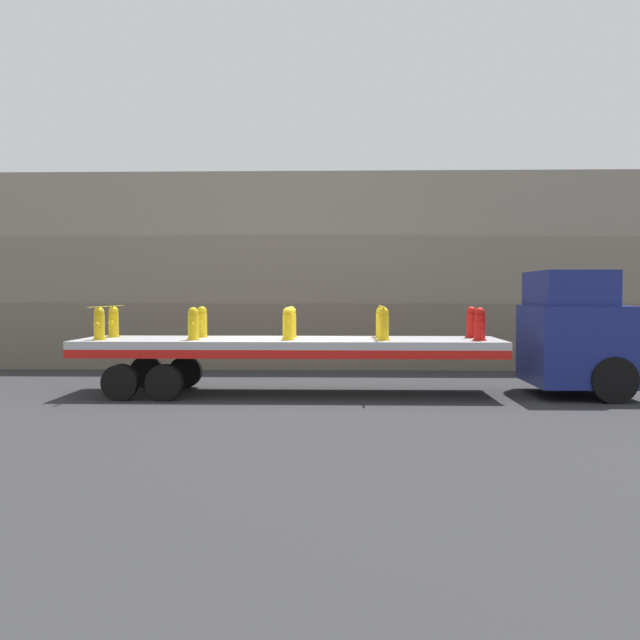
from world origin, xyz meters
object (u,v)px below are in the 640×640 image
object	(u,v)px
fire_hydrant_yellow_far_1	(202,322)
fire_hydrant_red_far_4	(471,323)
fire_hydrant_yellow_far_3	(381,323)
fire_hydrant_red_near_4	(480,325)
truck_cab	(580,333)
fire_hydrant_yellow_near_3	(383,324)
fire_hydrant_yellow_near_1	(193,324)
fire_hydrant_yellow_near_2	(288,324)
fire_hydrant_yellow_far_2	(291,322)
fire_hydrant_yellow_near_0	(99,324)
flatbed_trailer	(270,348)
fire_hydrant_yellow_far_0	(114,322)

from	to	relation	value
fire_hydrant_yellow_far_1	fire_hydrant_red_far_4	xyz separation A→B (m)	(6.71, 0.00, 0.00)
fire_hydrant_yellow_far_3	fire_hydrant_red_near_4	bearing A→B (deg)	-25.38
truck_cab	fire_hydrant_red_far_4	size ratio (longest dim) A/B	3.84
fire_hydrant_yellow_near_3	fire_hydrant_red_far_4	size ratio (longest dim) A/B	1.00
fire_hydrant_yellow_near_1	fire_hydrant_yellow_near_2	bearing A→B (deg)	0.00
fire_hydrant_yellow_far_2	fire_hydrant_yellow_near_2	bearing A→B (deg)	-90.00
fire_hydrant_red_near_4	fire_hydrant_yellow_near_2	bearing A→B (deg)	180.00
fire_hydrant_yellow_near_0	fire_hydrant_yellow_near_1	size ratio (longest dim) A/B	1.00
fire_hydrant_yellow_far_1	fire_hydrant_yellow_near_3	xyz separation A→B (m)	(4.48, -1.06, 0.00)
fire_hydrant_yellow_far_1	flatbed_trailer	bearing A→B (deg)	-16.84
fire_hydrant_yellow_near_1	fire_hydrant_yellow_far_1	distance (m)	1.06
fire_hydrant_yellow_near_1	fire_hydrant_yellow_near_2	size ratio (longest dim) A/B	1.00
fire_hydrant_red_far_4	fire_hydrant_yellow_far_1	bearing A→B (deg)	180.00
fire_hydrant_yellow_near_3	fire_hydrant_yellow_far_3	bearing A→B (deg)	90.00
fire_hydrant_yellow_near_0	fire_hydrant_yellow_near_3	size ratio (longest dim) A/B	1.00
flatbed_trailer	fire_hydrant_yellow_far_2	bearing A→B (deg)	47.62
fire_hydrant_yellow_near_1	fire_hydrant_yellow_far_2	xyz separation A→B (m)	(2.24, 1.06, 0.00)
truck_cab	fire_hydrant_yellow_far_0	distance (m)	11.46
fire_hydrant_yellow_far_3	fire_hydrant_red_far_4	xyz separation A→B (m)	(2.24, 0.00, 0.00)
fire_hydrant_yellow_far_0	fire_hydrant_yellow_near_3	xyz separation A→B (m)	(6.71, -1.06, 0.00)
fire_hydrant_yellow_far_1	fire_hydrant_yellow_near_2	distance (m)	2.48
fire_hydrant_yellow_near_2	fire_hydrant_red_far_4	world-z (taller)	same
fire_hydrant_yellow_near_3	fire_hydrant_red_far_4	world-z (taller)	same
fire_hydrant_yellow_far_2	fire_hydrant_yellow_near_3	bearing A→B (deg)	-25.38
fire_hydrant_yellow_far_0	fire_hydrant_red_far_4	xyz separation A→B (m)	(8.95, 0.00, 0.00)
fire_hydrant_yellow_far_0	fire_hydrant_red_far_4	distance (m)	8.95
truck_cab	fire_hydrant_yellow_far_0	bearing A→B (deg)	177.35
fire_hydrant_yellow_far_0	fire_hydrant_yellow_near_1	bearing A→B (deg)	-25.38
fire_hydrant_yellow_near_1	fire_hydrant_yellow_near_2	world-z (taller)	same
truck_cab	fire_hydrant_yellow_far_2	xyz separation A→B (m)	(-6.97, 0.53, 0.23)
fire_hydrant_yellow_near_0	fire_hydrant_yellow_far_2	distance (m)	4.60
fire_hydrant_yellow_far_1	fire_hydrant_yellow_near_2	bearing A→B (deg)	-25.38
fire_hydrant_yellow_near_0	fire_hydrant_red_near_4	xyz separation A→B (m)	(8.95, 0.00, 0.00)
fire_hydrant_yellow_near_1	fire_hydrant_red_near_4	world-z (taller)	same
fire_hydrant_red_near_4	fire_hydrant_yellow_near_0	bearing A→B (deg)	180.00
fire_hydrant_yellow_far_0	fire_hydrant_yellow_far_1	bearing A→B (deg)	0.00
flatbed_trailer	fire_hydrant_yellow_near_3	distance (m)	2.84
fire_hydrant_yellow_near_1	flatbed_trailer	bearing A→B (deg)	16.84
fire_hydrant_yellow_far_2	fire_hydrant_red_near_4	distance (m)	4.60
truck_cab	fire_hydrant_red_near_4	bearing A→B (deg)	-168.00
fire_hydrant_yellow_near_0	fire_hydrant_yellow_far_3	distance (m)	6.80
fire_hydrant_yellow_far_0	fire_hydrant_red_near_4	xyz separation A→B (m)	(8.95, -1.06, 0.00)
truck_cab	fire_hydrant_yellow_near_0	bearing A→B (deg)	-177.35
fire_hydrant_yellow_near_0	fire_hydrant_yellow_near_2	xyz separation A→B (m)	(4.48, 0.00, 0.00)
fire_hydrant_yellow_near_2	fire_hydrant_yellow_far_2	size ratio (longest dim) A/B	1.00
fire_hydrant_yellow_near_2	flatbed_trailer	bearing A→B (deg)	132.38
fire_hydrant_yellow_far_2	fire_hydrant_yellow_near_0	bearing A→B (deg)	-166.66
fire_hydrant_yellow_near_0	fire_hydrant_red_far_4	bearing A→B (deg)	6.76
fire_hydrant_yellow_far_1	fire_hydrant_red_near_4	bearing A→B (deg)	-8.98
fire_hydrant_yellow_near_2	fire_hydrant_red_near_4	bearing A→B (deg)	0.00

